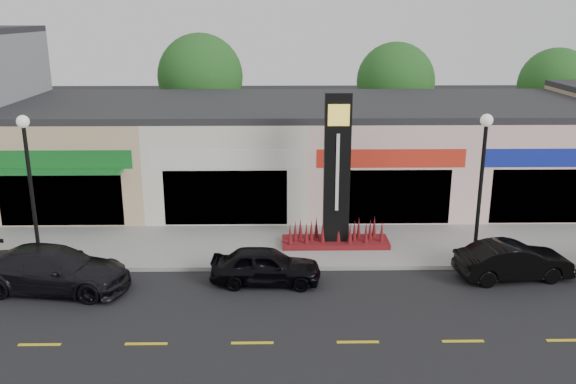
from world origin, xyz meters
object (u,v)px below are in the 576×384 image
(lamp_west_near, at_px, (30,176))
(car_black_sedan, at_px, (266,266))
(lamp_east_near, at_px, (482,174))
(pylon_sign, at_px, (336,193))
(car_black_conv, at_px, (513,261))
(car_dark_sedan, at_px, (53,269))

(lamp_west_near, relative_size, car_black_sedan, 1.45)
(lamp_east_near, height_order, pylon_sign, pylon_sign)
(lamp_west_near, relative_size, car_black_conv, 1.38)
(lamp_west_near, xyz_separation_m, car_black_conv, (16.96, -1.26, -2.82))
(car_dark_sedan, bearing_deg, lamp_west_near, 39.67)
(lamp_west_near, xyz_separation_m, lamp_east_near, (16.00, 0.00, 0.00))
(pylon_sign, height_order, car_black_conv, pylon_sign)
(lamp_east_near, bearing_deg, pylon_sign, 161.25)
(lamp_east_near, relative_size, pylon_sign, 0.91)
(pylon_sign, bearing_deg, lamp_west_near, -171.23)
(pylon_sign, relative_size, car_black_sedan, 1.59)
(car_dark_sedan, bearing_deg, pylon_sign, -62.10)
(car_black_sedan, bearing_deg, car_dark_sedan, 96.08)
(pylon_sign, relative_size, car_dark_sedan, 1.18)
(car_dark_sedan, xyz_separation_m, car_black_sedan, (7.09, 0.43, -0.10))
(car_dark_sedan, relative_size, car_black_conv, 1.28)
(lamp_west_near, bearing_deg, car_dark_sedan, -57.87)
(lamp_west_near, bearing_deg, lamp_east_near, 0.00)
(lamp_west_near, relative_size, car_dark_sedan, 1.07)
(lamp_east_near, bearing_deg, car_black_conv, -52.62)
(pylon_sign, bearing_deg, lamp_east_near, -18.75)
(car_dark_sedan, relative_size, car_black_sedan, 1.36)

